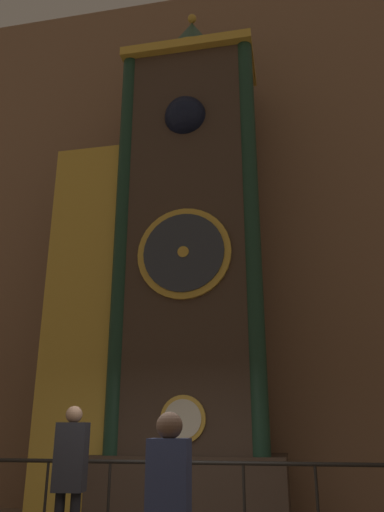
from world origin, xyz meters
TOP-DOWN VIEW (x-y plane):
  - cathedral_back_wall at (-0.09, 5.17)m, footprint 24.00×0.32m
  - clock_tower at (-0.63, 3.82)m, footprint 4.24×1.85m
  - railing_fence at (0.07, 1.50)m, footprint 5.06×0.05m
  - visitor_near at (-0.94, 0.67)m, footprint 0.36×0.26m
  - visitor_far at (0.51, -0.64)m, footprint 0.34×0.22m

SIDE VIEW (x-z plane):
  - railing_fence at x=0.07m, z-range 0.07..1.18m
  - visitor_far at x=0.51m, z-range 0.17..1.79m
  - visitor_near at x=-0.94m, z-range 0.17..1.90m
  - clock_tower at x=-0.63m, z-range -0.80..9.62m
  - cathedral_back_wall at x=-0.09m, z-range -0.01..12.23m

